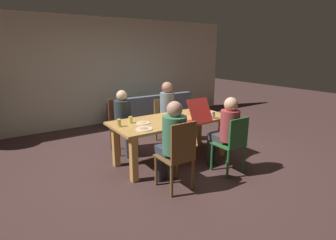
% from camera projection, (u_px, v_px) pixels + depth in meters
% --- Properties ---
extents(ground_plane, '(20.00, 20.00, 0.00)m').
position_uv_depth(ground_plane, '(171.00, 160.00, 4.62)').
color(ground_plane, '#48302D').
extents(back_wall, '(7.59, 0.12, 2.63)m').
position_uv_depth(back_wall, '(104.00, 72.00, 6.68)').
color(back_wall, beige).
rests_on(back_wall, ground).
extents(dining_table, '(2.03, 0.91, 0.74)m').
position_uv_depth(dining_table, '(171.00, 126.00, 4.46)').
color(dining_table, tan).
rests_on(dining_table, ground).
extents(chair_0, '(0.40, 0.42, 0.87)m').
position_uv_depth(chair_0, '(165.00, 119.00, 5.51)').
color(chair_0, brown).
rests_on(chair_0, ground).
extents(person_0, '(0.29, 0.53, 1.25)m').
position_uv_depth(person_0, '(169.00, 108.00, 5.32)').
color(person_0, '#3F384C').
rests_on(person_0, ground).
extents(chair_1, '(0.40, 0.39, 0.90)m').
position_uv_depth(chair_1, '(233.00, 142.00, 4.00)').
color(chair_1, '#286830').
rests_on(chair_1, ground).
extents(person_1, '(0.29, 0.53, 1.19)m').
position_uv_depth(person_1, '(226.00, 128.00, 4.08)').
color(person_1, '#3C373C').
rests_on(person_1, ground).
extents(chair_2, '(0.41, 0.44, 0.98)m').
position_uv_depth(chair_2, '(178.00, 155.00, 3.51)').
color(chair_2, brown).
rests_on(chair_2, ground).
extents(person_2, '(0.33, 0.48, 1.23)m').
position_uv_depth(person_2, '(172.00, 137.00, 3.57)').
color(person_2, '#35384A').
rests_on(person_2, ground).
extents(chair_3, '(0.40, 0.43, 0.98)m').
position_uv_depth(chair_3, '(121.00, 123.00, 4.97)').
color(chair_3, brown).
rests_on(chair_3, ground).
extents(person_3, '(0.30, 0.54, 1.16)m').
position_uv_depth(person_3, '(124.00, 117.00, 4.80)').
color(person_3, '#42414B').
rests_on(person_3, ground).
extents(pizza_box_0, '(0.40, 0.59, 0.38)m').
position_uv_depth(pizza_box_0, '(191.00, 116.00, 4.38)').
color(pizza_box_0, red).
rests_on(pizza_box_0, dining_table).
extents(plate_0, '(0.23, 0.23, 0.03)m').
position_uv_depth(plate_0, '(208.00, 114.00, 4.71)').
color(plate_0, white).
rests_on(plate_0, dining_table).
extents(plate_1, '(0.22, 0.22, 0.03)m').
position_uv_depth(plate_1, '(143.00, 123.00, 4.18)').
color(plate_1, white).
rests_on(plate_1, dining_table).
extents(plate_2, '(0.25, 0.25, 0.03)m').
position_uv_depth(plate_2, '(144.00, 129.00, 3.87)').
color(plate_2, white).
rests_on(plate_2, dining_table).
extents(drinking_glass_0, '(0.08, 0.08, 0.12)m').
position_uv_depth(drinking_glass_0, '(201.00, 108.00, 5.01)').
color(drinking_glass_0, '#BC5029').
rests_on(drinking_glass_0, dining_table).
extents(drinking_glass_1, '(0.07, 0.07, 0.12)m').
position_uv_depth(drinking_glass_1, '(119.00, 123.00, 3.98)').
color(drinking_glass_1, '#DAC95E').
rests_on(drinking_glass_1, dining_table).
extents(drinking_glass_2, '(0.08, 0.08, 0.12)m').
position_uv_depth(drinking_glass_2, '(212.00, 115.00, 4.46)').
color(drinking_glass_2, silver).
rests_on(drinking_glass_2, dining_table).
extents(drinking_glass_3, '(0.06, 0.06, 0.11)m').
position_uv_depth(drinking_glass_3, '(131.00, 120.00, 4.18)').
color(drinking_glass_3, '#DACC63').
rests_on(drinking_glass_3, dining_table).
extents(couch, '(2.07, 0.77, 0.77)m').
position_uv_depth(couch, '(151.00, 113.00, 6.85)').
color(couch, slate).
rests_on(couch, ground).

